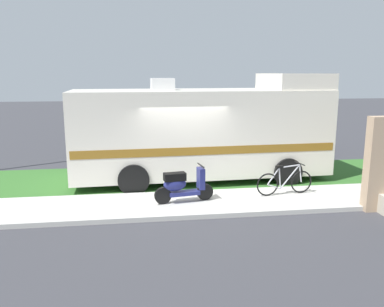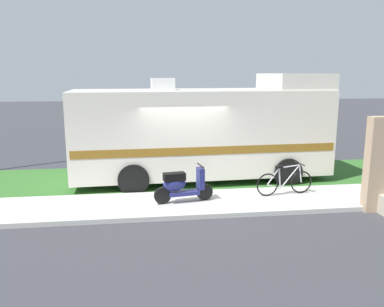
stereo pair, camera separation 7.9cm
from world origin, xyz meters
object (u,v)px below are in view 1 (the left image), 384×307
Objects in this scene: scooter at (182,185)px; bicycle at (285,182)px; motorhome_rv at (204,131)px; pickup_truck_near at (250,128)px.

scooter reaches higher than bicycle.
motorhome_rv is 2.88m from scooter.
motorhome_rv is 1.45× the size of pickup_truck_near.
pickup_truck_near is at bearing 81.57° from bicycle.
pickup_truck_near reaches higher than scooter.
bicycle is at bearing -49.79° from motorhome_rv.
scooter is 8.44m from pickup_truck_near.
pickup_truck_near reaches higher than bicycle.
pickup_truck_near is (3.96, 7.44, 0.39)m from scooter.
motorhome_rv reaches higher than pickup_truck_near.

